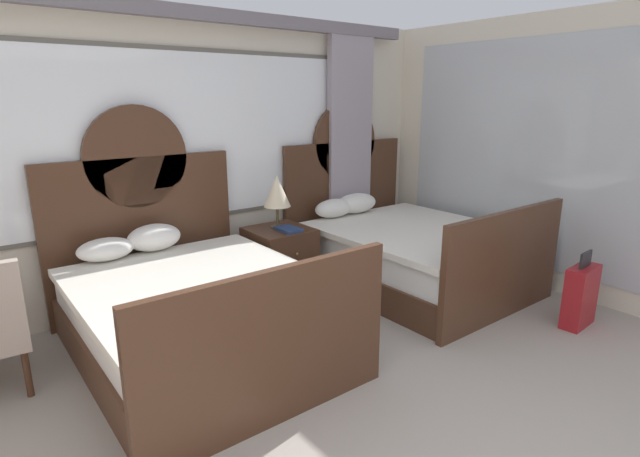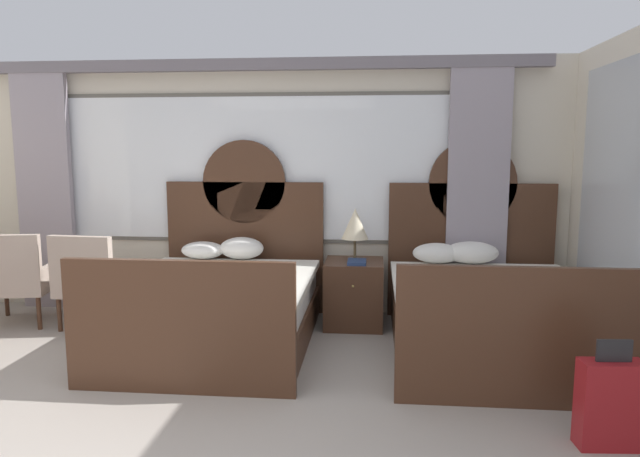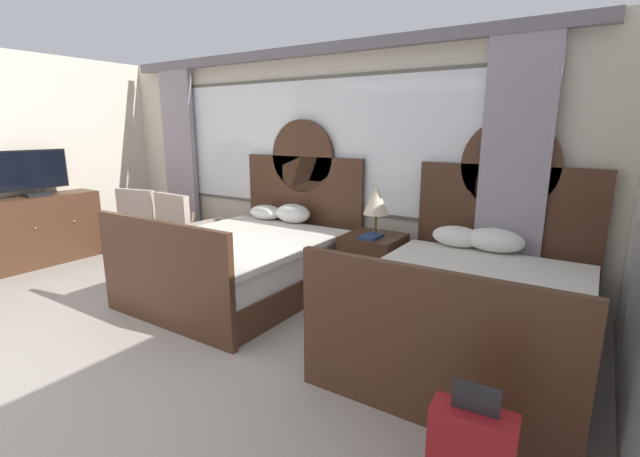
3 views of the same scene
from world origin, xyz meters
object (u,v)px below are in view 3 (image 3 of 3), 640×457
table_lamp_on_nightstand (376,201)px  armchair_by_window_left (185,226)px  dresser_minibar (27,232)px  bed_near_mirror (472,304)px  book_on_nightstand (371,236)px  bed_near_window (249,258)px  nightstand_between_beds (373,265)px  tv_flatscreen (33,173)px  armchair_by_window_centre (147,220)px

table_lamp_on_nightstand → armchair_by_window_left: bearing=-172.3°
armchair_by_window_left → dresser_minibar: bearing=-142.6°
dresser_minibar → armchair_by_window_left: armchair_by_window_left is taller
bed_near_mirror → dresser_minibar: bearing=-170.3°
table_lamp_on_nightstand → book_on_nightstand: size_ratio=2.02×
bed_near_window → bed_near_mirror: bearing=0.0°
nightstand_between_beds → tv_flatscreen: bearing=-161.7°
dresser_minibar → armchair_by_window_left: 1.99m
nightstand_between_beds → armchair_by_window_centre: (-3.36, -0.32, 0.17)m
table_lamp_on_nightstand → armchair_by_window_centre: (-3.37, -0.35, -0.53)m
table_lamp_on_nightstand → armchair_by_window_left: (-2.57, -0.35, -0.53)m
bed_near_mirror → dresser_minibar: size_ratio=1.26×
bed_near_mirror → book_on_nightstand: bearing=156.9°
bed_near_window → dresser_minibar: bearing=-162.8°
armchair_by_window_centre → bed_near_mirror: bearing=-3.7°
bed_near_window → tv_flatscreen: 3.13m
tv_flatscreen → table_lamp_on_nightstand: bearing=18.7°
bed_near_mirror → armchair_by_window_left: (-3.75, 0.29, 0.12)m
book_on_nightstand → tv_flatscreen: (-4.15, -1.24, 0.53)m
nightstand_between_beds → dresser_minibar: (-4.14, -1.52, 0.12)m
bed_near_window → bed_near_mirror: size_ratio=1.00×
table_lamp_on_nightstand → armchair_by_window_left: size_ratio=0.55×
nightstand_between_beds → tv_flatscreen: tv_flatscreen is taller
bed_near_window → dresser_minibar: bed_near_window is taller
book_on_nightstand → armchair_by_window_left: 2.61m
book_on_nightstand → tv_flatscreen: bearing=-163.3°
bed_near_window → nightstand_between_beds: bed_near_window is taller
tv_flatscreen → armchair_by_window_left: bearing=33.9°
nightstand_between_beds → armchair_by_window_left: (-2.57, -0.32, 0.17)m
book_on_nightstand → dresser_minibar: (-4.17, -1.41, -0.22)m
table_lamp_on_nightstand → book_on_nightstand: (0.03, -0.15, -0.35)m
nightstand_between_beds → book_on_nightstand: book_on_nightstand is taller
bed_near_window → table_lamp_on_nightstand: 1.51m
book_on_nightstand → dresser_minibar: bearing=-161.4°
bed_near_mirror → armchair_by_window_centre: 4.56m
bed_near_mirror → nightstand_between_beds: size_ratio=3.35×
bed_near_mirror → dresser_minibar: bed_near_mirror is taller
table_lamp_on_nightstand → nightstand_between_beds: bearing=-97.4°
nightstand_between_beds → armchair_by_window_left: 2.59m
bed_near_mirror → book_on_nightstand: size_ratio=8.47×
bed_near_mirror → dresser_minibar: (-5.33, -0.91, 0.08)m
bed_near_window → nightstand_between_beds: bearing=27.0°
bed_near_window → nightstand_between_beds: (1.20, 0.61, -0.04)m
bed_near_mirror → nightstand_between_beds: bearing=152.9°
armchair_by_window_left → armchair_by_window_centre: (-0.80, 0.00, 0.00)m
bed_near_mirror → tv_flatscreen: (-5.30, -0.75, 0.83)m
table_lamp_on_nightstand → tv_flatscreen: bearing=-161.3°
bed_near_window → tv_flatscreen: (-2.92, -0.75, 0.83)m
armchair_by_window_centre → table_lamp_on_nightstand: bearing=5.9°
bed_near_window → book_on_nightstand: 1.36m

